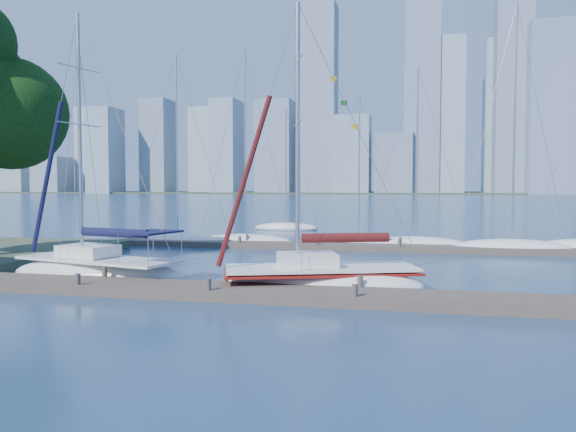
# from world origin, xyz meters

# --- Properties ---
(ground) EXTENTS (700.00, 700.00, 0.00)m
(ground) POSITION_xyz_m (0.00, 0.00, 0.00)
(ground) COLOR navy
(ground) RESTS_ON ground
(near_dock) EXTENTS (26.00, 2.00, 0.40)m
(near_dock) POSITION_xyz_m (0.00, 0.00, 0.20)
(near_dock) COLOR #473C34
(near_dock) RESTS_ON ground
(far_dock) EXTENTS (30.00, 1.80, 0.36)m
(far_dock) POSITION_xyz_m (2.00, 16.00, 0.18)
(far_dock) COLOR #473C34
(far_dock) RESTS_ON ground
(far_shore) EXTENTS (800.00, 100.00, 1.50)m
(far_shore) POSITION_xyz_m (0.00, 320.00, 0.00)
(far_shore) COLOR #38472D
(far_shore) RESTS_ON ground
(sailboat_navy) EXTENTS (8.26, 4.34, 11.78)m
(sailboat_navy) POSITION_xyz_m (-6.19, 2.39, 0.93)
(sailboat_navy) COLOR white
(sailboat_navy) RESTS_ON ground
(sailboat_maroon) EXTENTS (8.16, 4.96, 11.27)m
(sailboat_maroon) POSITION_xyz_m (3.40, 2.07, 0.89)
(sailboat_maroon) COLOR white
(sailboat_maroon) RESTS_ON ground
(bg_boat_0) EXTENTS (7.29, 2.18, 13.21)m
(bg_boat_0) POSITION_xyz_m (-8.99, 16.91, 0.25)
(bg_boat_0) COLOR white
(bg_boat_0) RESTS_ON ground
(bg_boat_1) EXTENTS (6.62, 2.58, 13.54)m
(bg_boat_1) POSITION_xyz_m (-4.39, 17.70, 0.27)
(bg_boat_1) COLOR white
(bg_boat_1) RESTS_ON ground
(bg_boat_2) EXTENTS (6.64, 2.84, 10.24)m
(bg_boat_2) POSITION_xyz_m (3.23, 18.54, 0.22)
(bg_boat_2) COLOR white
(bg_boat_2) RESTS_ON ground
(bg_boat_3) EXTENTS (6.66, 2.47, 11.88)m
(bg_boat_3) POSITION_xyz_m (6.96, 18.29, 0.25)
(bg_boat_3) COLOR white
(bg_boat_3) RESTS_ON ground
(bg_boat_4) EXTENTS (7.39, 4.90, 15.07)m
(bg_boat_4) POSITION_xyz_m (12.57, 16.78, 0.30)
(bg_boat_4) COLOR white
(bg_boat_4) RESTS_ON ground
(bg_boat_6) EXTENTS (6.16, 4.29, 11.33)m
(bg_boat_6) POSITION_xyz_m (-4.54, 30.75, 0.24)
(bg_boat_6) COLOR white
(bg_boat_6) RESTS_ON ground
(skyline) EXTENTS (502.63, 51.31, 114.17)m
(skyline) POSITION_xyz_m (19.87, 290.37, 35.72)
(skyline) COLOR #849BAA
(skyline) RESTS_ON ground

